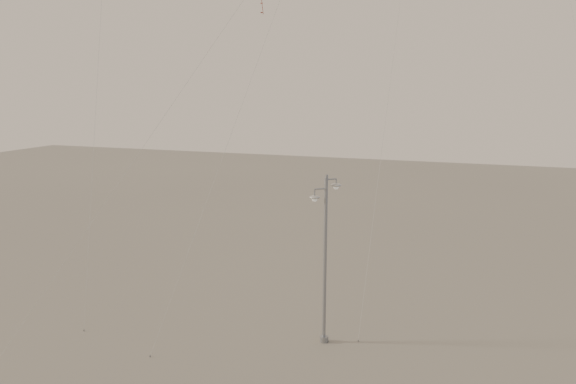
% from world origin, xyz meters
% --- Properties ---
extents(ground, '(160.00, 160.00, 0.00)m').
position_xyz_m(ground, '(0.00, 0.00, 0.00)').
color(ground, gray).
rests_on(ground, ground).
extents(street_lamp, '(1.40, 1.18, 8.56)m').
position_xyz_m(street_lamp, '(1.26, 5.17, 4.56)').
color(street_lamp, gray).
rests_on(street_lamp, ground).
extents(kite_3, '(9.57, 9.39, 18.04)m').
position_xyz_m(kite_3, '(-4.06, 2.04, 13.29)').
color(kite_3, maroon).
rests_on(kite_3, ground).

